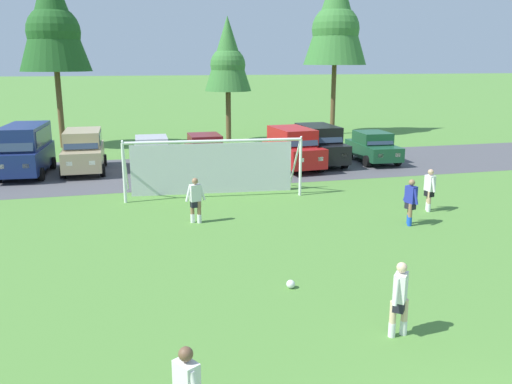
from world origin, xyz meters
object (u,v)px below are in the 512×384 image
object	(u,v)px
player_midfield_center	(400,299)
parked_car_slot_center_left	(84,150)
parked_car_slot_center_right	(205,150)
player_winger_left	(429,190)
parked_car_slot_center	(152,153)
parked_car_slot_far_right	(319,144)
player_winger_right	(410,202)
soccer_ball	(291,284)
soccer_goal	(213,165)
parked_car_slot_end	(373,147)
player_striker_near	(195,200)
parked_car_slot_right	(293,148)
parked_car_slot_left	(25,149)

from	to	relation	value
player_midfield_center	parked_car_slot_center_left	world-z (taller)	parked_car_slot_center_left
player_midfield_center	parked_car_slot_center_right	world-z (taller)	parked_car_slot_center_right
parked_car_slot_center_left	player_winger_left	bearing A→B (deg)	-40.24
parked_car_slot_center	parked_car_slot_far_right	bearing A→B (deg)	-5.53
player_winger_right	parked_car_slot_far_right	xyz separation A→B (m)	(0.99, 11.53, 0.29)
soccer_ball	parked_car_slot_center_right	xyz separation A→B (m)	(0.52, 16.73, 0.77)
parked_car_slot_center	player_winger_left	bearing A→B (deg)	-48.43
soccer_goal	parked_car_slot_end	xyz separation A→B (m)	(10.14, 5.24, -0.42)
player_striker_near	parked_car_slot_end	size ratio (longest dim) A/B	0.38
soccer_goal	parked_car_slot_right	size ratio (longest dim) A/B	1.60
parked_car_slot_left	parked_car_slot_center	distance (m)	6.26
soccer_ball	player_winger_right	bearing A→B (deg)	35.68
player_winger_right	parked_car_slot_far_right	bearing A→B (deg)	85.10
player_midfield_center	parked_car_slot_center	xyz separation A→B (m)	(-3.80, 19.39, 0.05)
soccer_ball	parked_car_slot_center_right	size ratio (longest dim) A/B	0.05
soccer_ball	player_winger_left	world-z (taller)	player_winger_left
soccer_goal	parked_car_slot_center_right	distance (m)	6.59
parked_car_slot_center_left	player_striker_near	bearing A→B (deg)	-67.62
player_midfield_center	parked_car_slot_center_left	distance (m)	20.89
parked_car_slot_center_right	player_striker_near	bearing A→B (deg)	-101.03
soccer_ball	parked_car_slot_left	xyz separation A→B (m)	(-8.61, 16.53, 1.23)
soccer_ball	player_winger_right	size ratio (longest dim) A/B	0.13
player_midfield_center	parked_car_slot_right	xyz separation A→B (m)	(3.53, 17.75, 0.29)
soccer_goal	player_winger_right	xyz separation A→B (m)	(5.93, -6.08, -0.47)
soccer_ball	player_midfield_center	distance (m)	3.27
player_midfield_center	parked_car_slot_end	xyz separation A→B (m)	(8.51, 18.29, 0.05)
soccer_goal	player_striker_near	bearing A→B (deg)	-108.49
parked_car_slot_left	parked_car_slot_end	bearing A→B (deg)	-3.37
parked_car_slot_right	parked_car_slot_far_right	world-z (taller)	same
soccer_goal	parked_car_slot_center_left	size ratio (longest dim) A/B	1.63
parked_car_slot_center_right	parked_car_slot_end	size ratio (longest dim) A/B	0.98
player_winger_left	parked_car_slot_end	bearing A→B (deg)	75.45
player_striker_near	parked_car_slot_right	xyz separation A→B (m)	(6.48, 8.66, 0.29)
player_midfield_center	parked_car_slot_far_right	world-z (taller)	parked_car_slot_far_right
player_midfield_center	parked_car_slot_left	distance (m)	21.84
parked_car_slot_center_right	soccer_goal	bearing A→B (deg)	-96.29
parked_car_slot_left	parked_car_slot_end	world-z (taller)	parked_car_slot_left
player_winger_right	parked_car_slot_right	size ratio (longest dim) A/B	0.35
parked_car_slot_left	parked_car_slot_center_right	distance (m)	9.15
soccer_goal	parked_car_slot_center_left	bearing A→B (deg)	130.85
parked_car_slot_left	parked_car_slot_center_right	world-z (taller)	parked_car_slot_left
player_midfield_center	parked_car_slot_far_right	distance (m)	19.25
player_striker_near	parked_car_slot_center	xyz separation A→B (m)	(-0.85, 10.30, 0.05)
parked_car_slot_center	parked_car_slot_end	xyz separation A→B (m)	(12.31, -1.09, 0.00)
parked_car_slot_left	parked_car_slot_right	distance (m)	13.67
player_striker_near	parked_car_slot_center_left	size ratio (longest dim) A/B	0.35
player_striker_near	parked_car_slot_center	world-z (taller)	parked_car_slot_center
parked_car_slot_far_right	soccer_goal	bearing A→B (deg)	-141.77
player_midfield_center	parked_car_slot_center_left	xyz separation A→B (m)	(-7.27, 19.58, 0.29)
soccer_goal	parked_car_slot_center_right	bearing A→B (deg)	83.71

